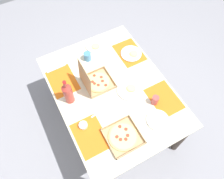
# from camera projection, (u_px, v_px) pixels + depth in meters

# --- Properties ---
(ground_plane) EXTENTS (6.00, 6.00, 0.00)m
(ground_plane) POSITION_uv_depth(u_px,v_px,m) (112.00, 119.00, 2.82)
(ground_plane) COLOR gray
(dining_table) EXTENTS (1.48, 1.10, 0.76)m
(dining_table) POSITION_uv_depth(u_px,v_px,m) (112.00, 94.00, 2.26)
(dining_table) COLOR #3F3328
(dining_table) RESTS_ON ground_plane
(placemat_near_left) EXTENTS (0.36, 0.26, 0.00)m
(placemat_near_left) POSITION_uv_depth(u_px,v_px,m) (164.00, 99.00, 2.12)
(placemat_near_left) COLOR orange
(placemat_near_left) RESTS_ON dining_table
(placemat_near_right) EXTENTS (0.36, 0.26, 0.00)m
(placemat_near_right) POSITION_uv_depth(u_px,v_px,m) (129.00, 52.00, 2.42)
(placemat_near_right) COLOR orange
(placemat_near_right) RESTS_ON dining_table
(placemat_far_left) EXTENTS (0.36, 0.26, 0.00)m
(placemat_far_left) POSITION_uv_depth(u_px,v_px,m) (90.00, 136.00, 1.92)
(placemat_far_left) COLOR orange
(placemat_far_left) RESTS_ON dining_table
(placemat_far_right) EXTENTS (0.36, 0.26, 0.00)m
(placemat_far_right) POSITION_uv_depth(u_px,v_px,m) (63.00, 81.00, 2.22)
(placemat_far_right) COLOR orange
(placemat_far_right) RESTS_ON dining_table
(pizza_box_corner_left) EXTENTS (0.30, 0.30, 0.04)m
(pizza_box_corner_left) POSITION_uv_depth(u_px,v_px,m) (123.00, 137.00, 1.91)
(pizza_box_corner_left) COLOR tan
(pizza_box_corner_left) RESTS_ON dining_table
(pizza_box_corner_right) EXTENTS (0.28, 0.29, 0.32)m
(pizza_box_corner_right) POSITION_uv_depth(u_px,v_px,m) (95.00, 81.00, 2.16)
(pizza_box_corner_right) COLOR tan
(pizza_box_corner_right) RESTS_ON dining_table
(plate_near_right) EXTENTS (0.23, 0.23, 0.03)m
(plate_near_right) POSITION_uv_depth(u_px,v_px,m) (129.00, 90.00, 2.16)
(plate_near_right) COLOR white
(plate_near_right) RESTS_ON dining_table
(plate_far_left) EXTENTS (0.21, 0.21, 0.02)m
(plate_far_left) POSITION_uv_depth(u_px,v_px,m) (158.00, 120.00, 1.99)
(plate_far_left) COLOR white
(plate_far_left) RESTS_ON dining_table
(plate_middle) EXTENTS (0.23, 0.23, 0.03)m
(plate_middle) POSITION_uv_depth(u_px,v_px,m) (131.00, 54.00, 2.40)
(plate_middle) COLOR white
(plate_middle) RESTS_ON dining_table
(plate_near_left) EXTENTS (0.23, 0.23, 0.03)m
(plate_near_left) POSITION_uv_depth(u_px,v_px,m) (96.00, 45.00, 2.46)
(plate_near_left) COLOR white
(plate_near_left) RESTS_ON dining_table
(soda_bottle) EXTENTS (0.09, 0.09, 0.32)m
(soda_bottle) POSITION_uv_depth(u_px,v_px,m) (68.00, 93.00, 2.00)
(soda_bottle) COLOR #B2382D
(soda_bottle) RESTS_ON dining_table
(cup_clear_right) EXTENTS (0.07, 0.07, 0.10)m
(cup_clear_right) POSITION_uv_depth(u_px,v_px,m) (155.00, 100.00, 2.05)
(cup_clear_right) COLOR #BF4742
(cup_clear_right) RESTS_ON dining_table
(cup_spare) EXTENTS (0.08, 0.08, 0.10)m
(cup_spare) POSITION_uv_depth(u_px,v_px,m) (87.00, 56.00, 2.33)
(cup_spare) COLOR teal
(cup_spare) RESTS_ON dining_table
(condiment_bowl) EXTENTS (0.08, 0.08, 0.04)m
(condiment_bowl) POSITION_uv_depth(u_px,v_px,m) (83.00, 125.00, 1.95)
(condiment_bowl) COLOR white
(condiment_bowl) RESTS_ON dining_table
(knife_by_far_left) EXTENTS (0.02, 0.21, 0.00)m
(knife_by_far_left) POSITION_uv_depth(u_px,v_px,m) (56.00, 69.00, 2.30)
(knife_by_far_left) COLOR #B7B7BC
(knife_by_far_left) RESTS_ON dining_table
(knife_by_far_right) EXTENTS (0.20, 0.10, 0.00)m
(knife_by_far_right) POSITION_uv_depth(u_px,v_px,m) (141.00, 71.00, 2.28)
(knife_by_far_right) COLOR #B7B7BC
(knife_by_far_right) RESTS_ON dining_table
(knife_by_near_right) EXTENTS (0.06, 0.21, 0.00)m
(knife_by_near_right) POSITION_uv_depth(u_px,v_px,m) (100.00, 111.00, 2.05)
(knife_by_near_right) COLOR #B7B7BC
(knife_by_near_right) RESTS_ON dining_table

